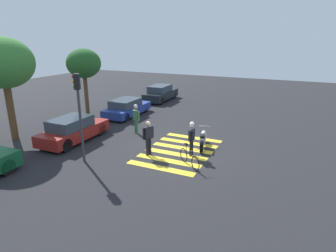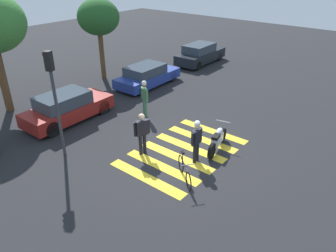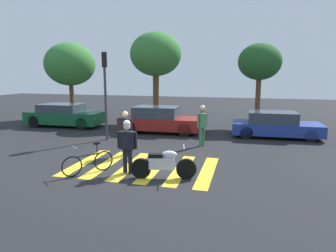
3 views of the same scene
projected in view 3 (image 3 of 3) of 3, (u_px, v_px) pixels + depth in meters
name	position (u px, v px, depth m)	size (l,w,h in m)	color
ground_plane	(143.00, 167.00, 10.70)	(60.00, 60.00, 0.00)	#232326
police_motorcycle	(163.00, 164.00, 9.46)	(2.01, 0.73, 1.03)	black
leaning_bicycle	(88.00, 162.00, 9.93)	(1.14, 1.37, 0.99)	black
officer_on_foot	(125.00, 130.00, 11.94)	(0.66, 0.36, 1.77)	black
officer_by_motorcycle	(127.00, 143.00, 9.85)	(0.66, 0.23, 1.76)	black
pedestrian_bystander	(202.00, 122.00, 13.49)	(0.41, 0.62, 1.83)	#3F724C
crosswalk_stripes	(143.00, 166.00, 10.70)	(4.95, 3.36, 0.01)	yellow
car_green_compact	(64.00, 115.00, 18.52)	(4.61, 1.91, 1.36)	black
car_maroon_wagon	(159.00, 120.00, 16.63)	(4.38, 1.81, 1.42)	black
car_blue_hatchback	(275.00, 125.00, 15.45)	(4.35, 1.88, 1.29)	black
traffic_light_pole	(105.00, 82.00, 14.46)	(0.32, 0.36, 4.17)	#38383D
street_tree_near	(70.00, 64.00, 21.11)	(3.45, 3.45, 5.25)	brown
street_tree_mid	(156.00, 55.00, 19.50)	(3.27, 3.27, 5.77)	brown
street_tree_far	(260.00, 62.00, 18.03)	(2.53, 2.53, 4.93)	brown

